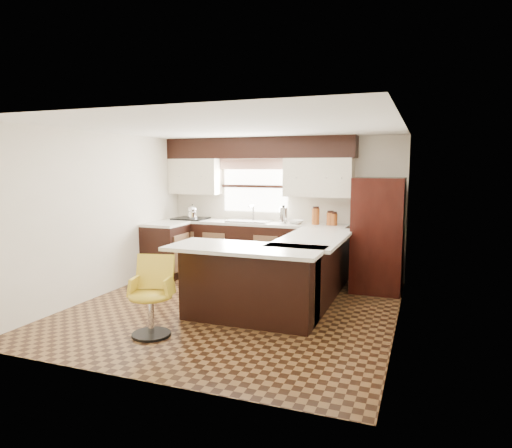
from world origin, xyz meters
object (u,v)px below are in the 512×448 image
at_px(peninsula_long, 310,271).
at_px(bar_chair, 150,297).
at_px(refrigerator, 378,235).
at_px(peninsula_return, 249,285).

relative_size(peninsula_long, bar_chair, 2.17).
bearing_deg(refrigerator, bar_chair, -127.56).
xyz_separation_m(peninsula_return, refrigerator, (1.33, 1.96, 0.42)).
bearing_deg(refrigerator, peninsula_long, -129.22).
bearing_deg(peninsula_return, peninsula_long, 61.70).
bearing_deg(peninsula_long, peninsula_return, -118.30).
bearing_deg(bar_chair, peninsula_return, 32.40).
bearing_deg(peninsula_return, refrigerator, 55.85).
xyz_separation_m(peninsula_long, refrigerator, (0.81, 0.99, 0.42)).
height_order(peninsula_long, bar_chair, same).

